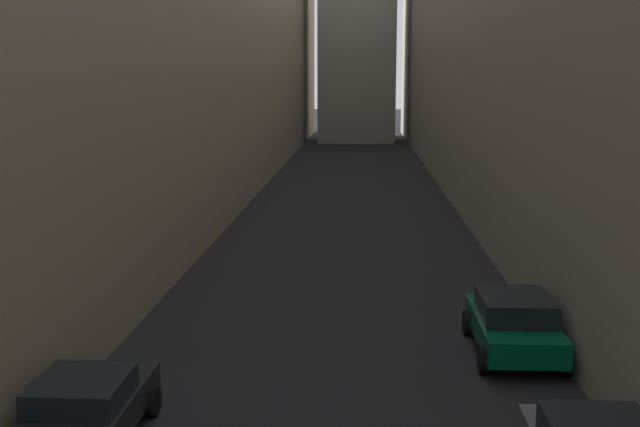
% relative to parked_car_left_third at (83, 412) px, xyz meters
% --- Properties ---
extents(ground_plane, '(264.00, 264.00, 0.00)m').
position_rel_parked_car_left_third_xyz_m(ground_plane, '(4.40, 30.47, -0.70)').
color(ground_plane, black).
extents(building_block_left, '(11.60, 108.00, 20.09)m').
position_rel_parked_car_left_third_xyz_m(building_block_left, '(-6.90, 32.47, 9.35)').
color(building_block_left, gray).
rests_on(building_block_left, ground).
extents(building_block_right, '(13.59, 108.00, 18.76)m').
position_rel_parked_car_left_third_xyz_m(building_block_right, '(16.69, 32.47, 8.68)').
color(building_block_right, gray).
rests_on(building_block_right, ground).
extents(parked_car_left_third, '(1.97, 4.17, 1.36)m').
position_rel_parked_car_left_third_xyz_m(parked_car_left_third, '(0.00, 0.00, 0.00)').
color(parked_car_left_third, black).
rests_on(parked_car_left_third, ground).
extents(parked_car_right_far, '(2.06, 4.04, 1.50)m').
position_rel_parked_car_left_third_xyz_m(parked_car_right_far, '(8.80, 5.44, 0.09)').
color(parked_car_right_far, '#05472D').
rests_on(parked_car_right_far, ground).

